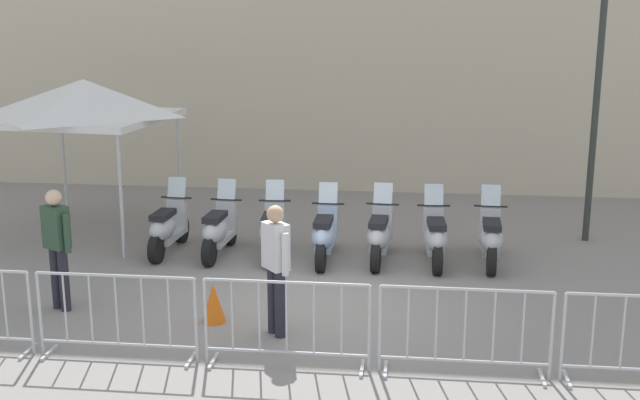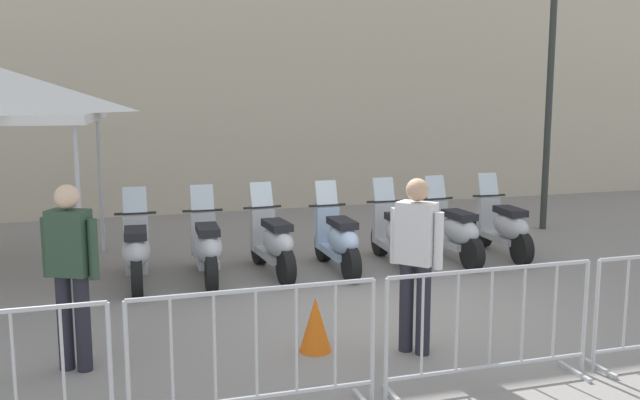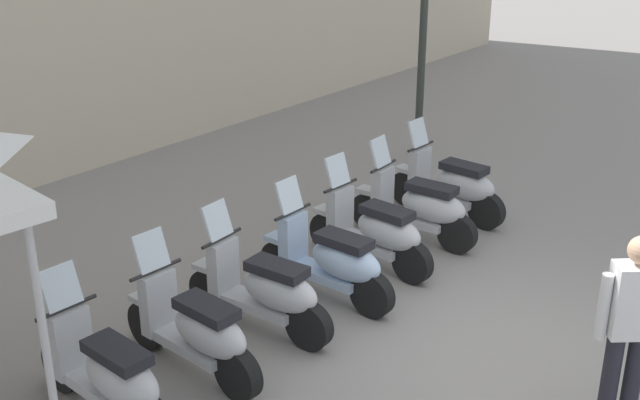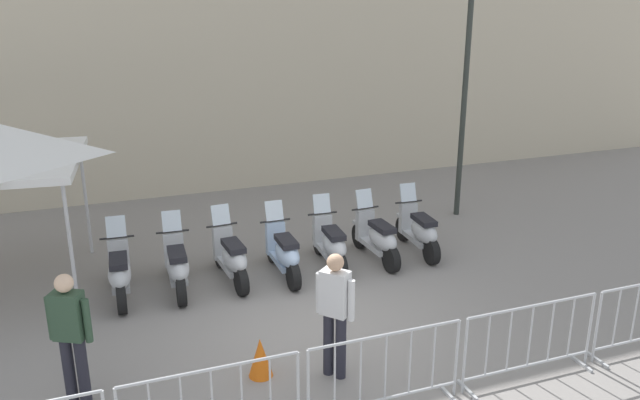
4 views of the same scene
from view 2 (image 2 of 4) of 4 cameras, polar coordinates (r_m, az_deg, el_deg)
ground_plane at (r=8.36m, az=5.65°, el=-8.94°), size 120.00×120.00×0.00m
motorcycle_0 at (r=9.56m, az=-14.64°, el=-4.09°), size 0.56×1.72×1.24m
motorcycle_1 at (r=9.59m, az=-9.15°, el=-3.86°), size 0.56×1.72×1.24m
motorcycle_2 at (r=9.79m, az=-3.79°, el=-3.51°), size 0.65×1.72×1.24m
motorcycle_3 at (r=9.93m, az=1.49°, el=-3.31°), size 0.57×1.73×1.24m
motorcycle_4 at (r=10.32m, az=6.15°, el=-2.88°), size 0.56×1.72×1.24m
motorcycle_5 at (r=10.71m, az=10.71°, el=-2.55°), size 0.63×1.72×1.24m
motorcycle_6 at (r=11.21m, az=14.67°, el=-2.18°), size 0.56×1.73×1.24m
barrier_segment_1 at (r=5.61m, az=-5.16°, el=-12.44°), size 1.96×0.63×1.07m
barrier_segment_2 at (r=6.34m, az=13.62°, el=-10.11°), size 1.96×0.63×1.07m
street_lamp at (r=13.48m, az=18.20°, el=10.52°), size 0.36×0.36×4.91m
officer_near_row_end at (r=6.77m, az=-19.53°, el=-5.10°), size 0.52×0.34×1.73m
officer_mid_plaza at (r=6.87m, az=7.77°, el=-4.46°), size 0.42×0.41×1.73m
traffic_cone at (r=7.04m, az=-0.37°, el=-10.03°), size 0.32×0.32×0.55m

